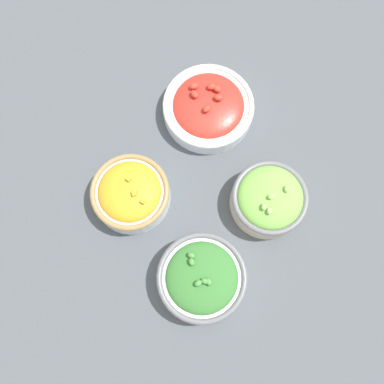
{
  "coord_description": "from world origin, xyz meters",
  "views": [
    {
      "loc": [
        -0.18,
        -0.13,
        0.9
      ],
      "look_at": [
        0.0,
        0.0,
        0.03
      ],
      "focal_mm": 40.0,
      "sensor_mm": 36.0,
      "label": 1
    }
  ],
  "objects_px": {
    "bowl_lettuce": "(269,199)",
    "bowl_cherry_tomatoes": "(208,107)",
    "bowl_squash": "(131,193)",
    "bowl_broccoli": "(202,278)"
  },
  "relations": [
    {
      "from": "bowl_lettuce",
      "to": "bowl_cherry_tomatoes",
      "type": "bearing_deg",
      "value": 66.23
    },
    {
      "from": "bowl_lettuce",
      "to": "bowl_squash",
      "type": "bearing_deg",
      "value": 123.39
    },
    {
      "from": "bowl_lettuce",
      "to": "bowl_broccoli",
      "type": "distance_m",
      "value": 0.21
    },
    {
      "from": "bowl_broccoli",
      "to": "bowl_squash",
      "type": "bearing_deg",
      "value": 76.36
    },
    {
      "from": "bowl_squash",
      "to": "bowl_cherry_tomatoes",
      "type": "relative_size",
      "value": 0.82
    },
    {
      "from": "bowl_broccoli",
      "to": "bowl_cherry_tomatoes",
      "type": "relative_size",
      "value": 0.88
    },
    {
      "from": "bowl_squash",
      "to": "bowl_broccoli",
      "type": "xyz_separation_m",
      "value": [
        -0.05,
        -0.22,
        0.0
      ]
    },
    {
      "from": "bowl_lettuce",
      "to": "bowl_squash",
      "type": "relative_size",
      "value": 0.96
    },
    {
      "from": "bowl_lettuce",
      "to": "bowl_squash",
      "type": "height_order",
      "value": "bowl_lettuce"
    },
    {
      "from": "bowl_cherry_tomatoes",
      "to": "bowl_squash",
      "type": "bearing_deg",
      "value": 176.47
    }
  ]
}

